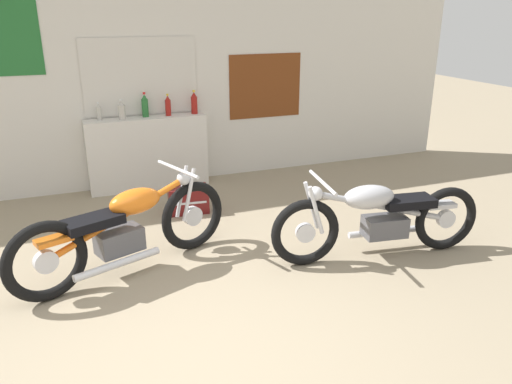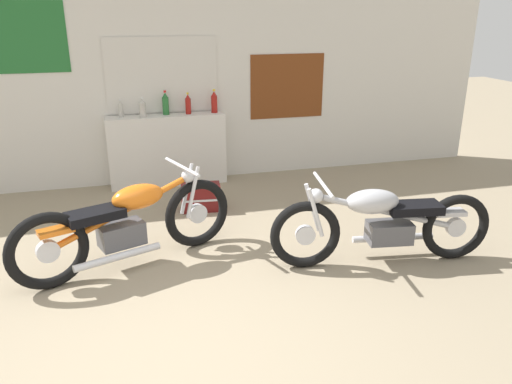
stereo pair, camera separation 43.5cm
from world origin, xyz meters
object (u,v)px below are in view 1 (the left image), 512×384
bottle_leftmost (99,112)px  motorcycle_silver (379,217)px  bottle_rightmost (194,103)px  hard_case_darkred (188,199)px  bottle_left_center (122,111)px  bottle_right_center (168,106)px  motorcycle_orange (126,229)px  bottle_center (145,106)px

bottle_leftmost → motorcycle_silver: size_ratio=0.11×
bottle_leftmost → bottle_rightmost: bearing=-1.1°
bottle_leftmost → hard_case_darkred: 1.59m
motorcycle_silver → hard_case_darkred: motorcycle_silver is taller
motorcycle_silver → hard_case_darkred: (-1.39, 1.70, -0.24)m
bottle_rightmost → hard_case_darkred: bearing=-109.8°
bottle_left_center → bottle_rightmost: 0.92m
bottle_right_center → motorcycle_orange: bottle_right_center is taller
bottle_rightmost → motorcycle_orange: (-1.19, -2.19, -0.65)m
bottle_left_center → motorcycle_orange: (-0.28, -2.14, -0.62)m
bottle_leftmost → bottle_left_center: bottle_left_center is taller
bottle_left_center → bottle_rightmost: bottle_rightmost is taller
bottle_center → hard_case_darkred: bottle_center is taller
bottle_rightmost → motorcycle_orange: bottle_rightmost is taller
bottle_right_center → hard_case_darkred: (-0.03, -1.03, -0.89)m
bottle_leftmost → bottle_center: (0.56, 0.00, 0.04)m
motorcycle_orange → hard_case_darkred: bearing=54.7°
bottle_center → motorcycle_orange: bottle_center is taller
bottle_center → bottle_rightmost: bearing=-2.5°
bottle_rightmost → motorcycle_silver: bearing=-69.5°
bottle_leftmost → bottle_center: size_ratio=0.72×
motorcycle_silver → motorcycle_orange: bearing=166.3°
bottle_center → motorcycle_silver: size_ratio=0.15×
bottle_center → bottle_right_center: size_ratio=1.12×
bottle_left_center → hard_case_darkred: bottle_left_center is taller
bottle_right_center → hard_case_darkred: 1.36m
bottle_center → motorcycle_orange: 2.38m
bottle_leftmost → motorcycle_silver: bearing=-51.3°
bottle_center → hard_case_darkred: size_ratio=0.65×
bottle_right_center → motorcycle_orange: 2.43m
bottle_center → hard_case_darkred: 1.42m
bottle_center → bottle_rightmost: (0.62, -0.03, -0.00)m
bottle_left_center → bottle_rightmost: (0.92, 0.05, 0.02)m
bottle_right_center → hard_case_darkred: bearing=-91.7°
bottle_leftmost → bottle_rightmost: 1.18m
bottle_left_center → bottle_center: (0.29, 0.08, 0.03)m
bottle_center → motorcycle_silver: bottle_center is taller
bottle_leftmost → bottle_center: bottle_center is taller
bottle_left_center → bottle_right_center: bearing=4.5°
bottle_left_center → bottle_leftmost: bearing=165.0°
bottle_left_center → hard_case_darkred: bearing=-60.8°
motorcycle_orange → bottle_rightmost: bearing=61.4°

